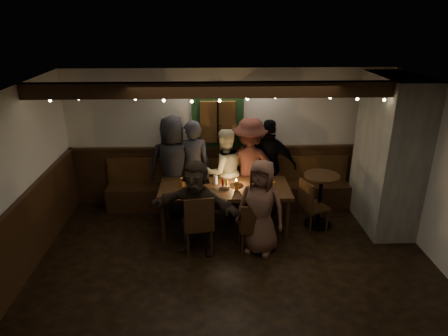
{
  "coord_description": "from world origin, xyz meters",
  "views": [
    {
      "loc": [
        -0.35,
        -4.69,
        3.55
      ],
      "look_at": [
        -0.12,
        1.6,
        1.05
      ],
      "focal_mm": 32.0,
      "sensor_mm": 36.0,
      "label": 1
    }
  ],
  "objects_px": {
    "dining_table": "(224,191)",
    "person_c": "(224,171)",
    "person_d": "(250,165)",
    "person_f": "(196,208)",
    "chair_end": "(310,203)",
    "chair_near_left": "(199,222)",
    "person_g": "(261,207)",
    "person_a": "(174,165)",
    "high_top": "(320,194)",
    "person_b": "(193,167)",
    "chair_near_right": "(252,225)",
    "person_e": "(269,165)"
  },
  "relations": [
    {
      "from": "person_b",
      "to": "chair_end",
      "type": "bearing_deg",
      "value": 155.63
    },
    {
      "from": "chair_near_right",
      "to": "person_a",
      "type": "xyz_separation_m",
      "value": [
        -1.3,
        1.44,
        0.45
      ]
    },
    {
      "from": "person_e",
      "to": "person_b",
      "type": "bearing_deg",
      "value": 18.84
    },
    {
      "from": "dining_table",
      "to": "person_d",
      "type": "relative_size",
      "value": 1.23
    },
    {
      "from": "high_top",
      "to": "person_a",
      "type": "height_order",
      "value": "person_a"
    },
    {
      "from": "high_top",
      "to": "person_e",
      "type": "height_order",
      "value": "person_e"
    },
    {
      "from": "person_a",
      "to": "person_c",
      "type": "relative_size",
      "value": 1.14
    },
    {
      "from": "chair_near_left",
      "to": "chair_near_right",
      "type": "xyz_separation_m",
      "value": [
        0.82,
        0.03,
        -0.09
      ]
    },
    {
      "from": "person_g",
      "to": "person_d",
      "type": "bearing_deg",
      "value": 114.63
    },
    {
      "from": "person_c",
      "to": "high_top",
      "type": "bearing_deg",
      "value": 142.88
    },
    {
      "from": "dining_table",
      "to": "chair_near_right",
      "type": "distance_m",
      "value": 0.86
    },
    {
      "from": "chair_near_right",
      "to": "person_f",
      "type": "bearing_deg",
      "value": 176.94
    },
    {
      "from": "person_c",
      "to": "person_e",
      "type": "distance_m",
      "value": 0.85
    },
    {
      "from": "chair_near_left",
      "to": "chair_end",
      "type": "bearing_deg",
      "value": 19.11
    },
    {
      "from": "dining_table",
      "to": "person_f",
      "type": "bearing_deg",
      "value": -123.53
    },
    {
      "from": "person_f",
      "to": "person_b",
      "type": "bearing_deg",
      "value": 110.77
    },
    {
      "from": "person_a",
      "to": "person_f",
      "type": "bearing_deg",
      "value": 108.75
    },
    {
      "from": "person_b",
      "to": "person_f",
      "type": "height_order",
      "value": "person_b"
    },
    {
      "from": "person_b",
      "to": "dining_table",
      "type": "bearing_deg",
      "value": 126.02
    },
    {
      "from": "person_b",
      "to": "person_f",
      "type": "relative_size",
      "value": 1.17
    },
    {
      "from": "person_a",
      "to": "person_g",
      "type": "height_order",
      "value": "person_a"
    },
    {
      "from": "dining_table",
      "to": "person_a",
      "type": "height_order",
      "value": "person_a"
    },
    {
      "from": "person_a",
      "to": "person_c",
      "type": "distance_m",
      "value": 0.93
    },
    {
      "from": "person_a",
      "to": "person_f",
      "type": "height_order",
      "value": "person_a"
    },
    {
      "from": "high_top",
      "to": "person_f",
      "type": "distance_m",
      "value": 2.24
    },
    {
      "from": "dining_table",
      "to": "chair_end",
      "type": "height_order",
      "value": "dining_table"
    },
    {
      "from": "dining_table",
      "to": "person_d",
      "type": "bearing_deg",
      "value": 55.7
    },
    {
      "from": "chair_near_left",
      "to": "person_b",
      "type": "relative_size",
      "value": 0.56
    },
    {
      "from": "person_d",
      "to": "person_f",
      "type": "relative_size",
      "value": 1.17
    },
    {
      "from": "person_e",
      "to": "person_f",
      "type": "distance_m",
      "value": 1.96
    },
    {
      "from": "person_c",
      "to": "person_a",
      "type": "bearing_deg",
      "value": -21.74
    },
    {
      "from": "chair_near_right",
      "to": "high_top",
      "type": "distance_m",
      "value": 1.5
    },
    {
      "from": "high_top",
      "to": "person_d",
      "type": "bearing_deg",
      "value": 150.23
    },
    {
      "from": "person_b",
      "to": "person_g",
      "type": "distance_m",
      "value": 1.75
    },
    {
      "from": "person_a",
      "to": "person_d",
      "type": "height_order",
      "value": "person_a"
    },
    {
      "from": "chair_near_left",
      "to": "person_c",
      "type": "height_order",
      "value": "person_c"
    },
    {
      "from": "person_a",
      "to": "person_e",
      "type": "bearing_deg",
      "value": -177.31
    },
    {
      "from": "person_f",
      "to": "person_g",
      "type": "height_order",
      "value": "person_g"
    },
    {
      "from": "dining_table",
      "to": "person_c",
      "type": "distance_m",
      "value": 0.66
    },
    {
      "from": "person_d",
      "to": "person_f",
      "type": "bearing_deg",
      "value": 62.22
    },
    {
      "from": "person_c",
      "to": "person_f",
      "type": "height_order",
      "value": "person_c"
    },
    {
      "from": "dining_table",
      "to": "person_f",
      "type": "height_order",
      "value": "person_f"
    },
    {
      "from": "person_d",
      "to": "person_b",
      "type": "bearing_deg",
      "value": 9.66
    },
    {
      "from": "dining_table",
      "to": "person_c",
      "type": "relative_size",
      "value": 1.36
    },
    {
      "from": "person_c",
      "to": "person_d",
      "type": "distance_m",
      "value": 0.49
    },
    {
      "from": "chair_near_right",
      "to": "high_top",
      "type": "bearing_deg",
      "value": 32.1
    },
    {
      "from": "chair_near_left",
      "to": "chair_near_right",
      "type": "relative_size",
      "value": 1.19
    },
    {
      "from": "dining_table",
      "to": "person_g",
      "type": "xyz_separation_m",
      "value": [
        0.53,
        -0.71,
        0.05
      ]
    },
    {
      "from": "person_a",
      "to": "person_b",
      "type": "bearing_deg",
      "value": 172.62
    },
    {
      "from": "person_d",
      "to": "chair_end",
      "type": "bearing_deg",
      "value": 144.9
    }
  ]
}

